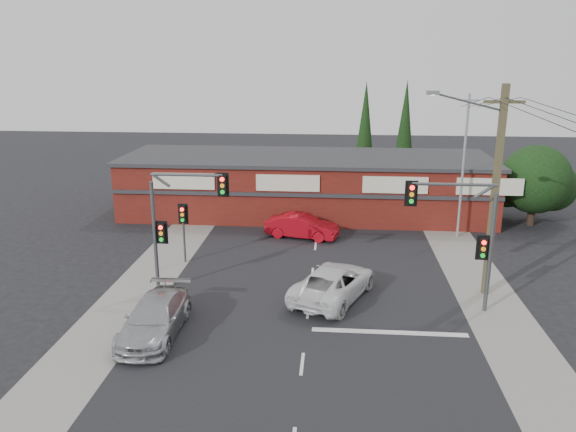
# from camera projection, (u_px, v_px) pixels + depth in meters

# --- Properties ---
(ground) EXTENTS (120.00, 120.00, 0.00)m
(ground) POSITION_uv_depth(u_px,v_px,m) (308.00, 314.00, 25.22)
(ground) COLOR black
(ground) RESTS_ON ground
(road_strip) EXTENTS (14.00, 70.00, 0.01)m
(road_strip) POSITION_uv_depth(u_px,v_px,m) (312.00, 272.00, 30.01)
(road_strip) COLOR black
(road_strip) RESTS_ON ground
(verge_left) EXTENTS (3.00, 70.00, 0.02)m
(verge_left) POSITION_uv_depth(u_px,v_px,m) (157.00, 268.00, 30.69)
(verge_left) COLOR gray
(verge_left) RESTS_ON ground
(verge_right) EXTENTS (3.00, 70.00, 0.02)m
(verge_right) POSITION_uv_depth(u_px,v_px,m) (475.00, 277.00, 29.33)
(verge_right) COLOR gray
(verge_right) RESTS_ON ground
(stop_line) EXTENTS (6.50, 0.35, 0.01)m
(stop_line) POSITION_uv_depth(u_px,v_px,m) (389.00, 332.00, 23.50)
(stop_line) COLOR silver
(stop_line) RESTS_ON ground
(white_suv) EXTENTS (4.61, 6.26, 1.58)m
(white_suv) POSITION_uv_depth(u_px,v_px,m) (333.00, 282.00, 26.67)
(white_suv) COLOR silver
(white_suv) RESTS_ON ground
(silver_suv) EXTENTS (2.16, 5.27, 1.53)m
(silver_suv) POSITION_uv_depth(u_px,v_px,m) (155.00, 318.00, 23.14)
(silver_suv) COLOR #ABADB0
(silver_suv) RESTS_ON ground
(red_sedan) EXTENTS (4.82, 2.61, 1.51)m
(red_sedan) POSITION_uv_depth(u_px,v_px,m) (302.00, 226.00, 35.61)
(red_sedan) COLOR #A90A16
(red_sedan) RESTS_ON ground
(lane_dashes) EXTENTS (0.12, 56.40, 0.01)m
(lane_dashes) POSITION_uv_depth(u_px,v_px,m) (315.00, 246.00, 34.22)
(lane_dashes) COLOR silver
(lane_dashes) RESTS_ON ground
(shop_building) EXTENTS (27.30, 8.40, 4.22)m
(shop_building) POSITION_uv_depth(u_px,v_px,m) (306.00, 184.00, 40.99)
(shop_building) COLOR #551611
(shop_building) RESTS_ON ground
(tree_cluster) EXTENTS (5.90, 5.10, 5.50)m
(tree_cluster) POSITION_uv_depth(u_px,v_px,m) (536.00, 182.00, 38.03)
(tree_cluster) COLOR #2D2116
(tree_cluster) RESTS_ON ground
(conifer_near) EXTENTS (1.80, 1.80, 9.25)m
(conifer_near) POSITION_uv_depth(u_px,v_px,m) (365.00, 127.00, 46.42)
(conifer_near) COLOR #2D2116
(conifer_near) RESTS_ON ground
(conifer_far) EXTENTS (1.80, 1.80, 9.25)m
(conifer_far) POSITION_uv_depth(u_px,v_px,m) (405.00, 125.00, 48.06)
(conifer_far) COLOR #2D2116
(conifer_far) RESTS_ON ground
(traffic_mast_left) EXTENTS (3.77, 0.27, 5.97)m
(traffic_mast_left) POSITION_uv_depth(u_px,v_px,m) (175.00, 214.00, 26.58)
(traffic_mast_left) COLOR #47494C
(traffic_mast_left) RESTS_ON ground
(traffic_mast_right) EXTENTS (3.96, 0.27, 5.97)m
(traffic_mast_right) POSITION_uv_depth(u_px,v_px,m) (466.00, 227.00, 24.55)
(traffic_mast_right) COLOR #47494C
(traffic_mast_right) RESTS_ON ground
(pedestal_signal) EXTENTS (0.55, 0.27, 3.38)m
(pedestal_signal) POSITION_uv_depth(u_px,v_px,m) (183.00, 221.00, 30.89)
(pedestal_signal) COLOR #47494C
(pedestal_signal) RESTS_ON ground
(utility_pole) EXTENTS (4.38, 0.59, 10.00)m
(utility_pole) POSITION_uv_depth(u_px,v_px,m) (493.00, 185.00, 25.93)
(utility_pole) COLOR brown
(utility_pole) RESTS_ON ground
(steel_pole) EXTENTS (1.20, 0.16, 9.00)m
(steel_pole) POSITION_uv_depth(u_px,v_px,m) (463.00, 164.00, 34.70)
(steel_pole) COLOR gray
(steel_pole) RESTS_ON ground
(power_lines) EXTENTS (2.01, 29.00, 1.22)m
(power_lines) POSITION_uv_depth(u_px,v_px,m) (548.00, 119.00, 19.69)
(power_lines) COLOR black
(power_lines) RESTS_ON ground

